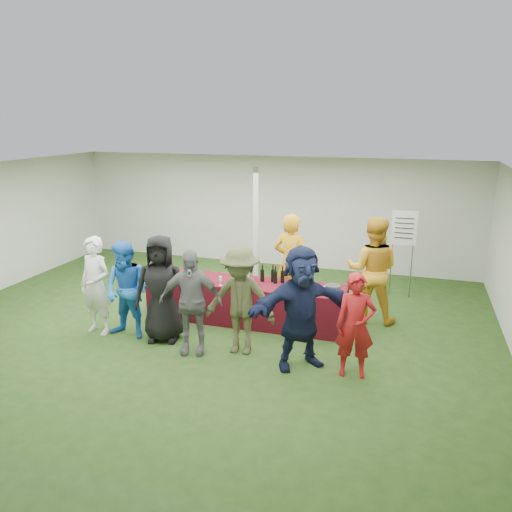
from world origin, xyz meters
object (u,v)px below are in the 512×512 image
(wine_list_sign, at_px, (404,235))
(dump_bucket, at_px, (333,290))
(customer_2, at_px, (161,289))
(customer_6, at_px, (355,326))
(serving_table, at_px, (245,302))
(customer_1, at_px, (127,290))
(customer_5, at_px, (301,308))
(customer_4, at_px, (240,300))
(customer_3, at_px, (191,302))
(staff_back, at_px, (372,270))
(staff_pourer, at_px, (291,264))
(customer_0, at_px, (96,286))

(wine_list_sign, bearing_deg, dump_bucket, -112.77)
(customer_2, bearing_deg, customer_6, -18.91)
(wine_list_sign, distance_m, customer_6, 3.68)
(dump_bucket, xyz_separation_m, customer_6, (0.51, -1.18, -0.08))
(serving_table, relative_size, customer_6, 2.36)
(customer_1, height_order, customer_5, customer_5)
(customer_5, distance_m, customer_6, 0.81)
(customer_4, relative_size, customer_5, 0.94)
(customer_1, bearing_deg, customer_3, -3.31)
(customer_2, distance_m, customer_4, 1.39)
(serving_table, xyz_separation_m, wine_list_sign, (2.62, 2.20, 0.94))
(staff_back, distance_m, customer_6, 2.13)
(customer_4, bearing_deg, serving_table, 103.66)
(staff_back, bearing_deg, customer_3, 39.35)
(staff_back, distance_m, customer_2, 3.71)
(dump_bucket, height_order, staff_back, staff_back)
(serving_table, relative_size, customer_4, 2.08)
(staff_pourer, distance_m, customer_0, 3.49)
(wine_list_sign, xyz_separation_m, staff_back, (-0.47, -1.48, -0.35))
(serving_table, xyz_separation_m, staff_pourer, (0.67, 0.67, 0.58))
(customer_3, bearing_deg, staff_pourer, 48.36)
(staff_back, relative_size, customer_4, 1.12)
(staff_pourer, xyz_separation_m, customer_0, (-2.92, -1.89, -0.11))
(customer_2, xyz_separation_m, customer_4, (1.39, -0.05, -0.03))
(staff_pourer, relative_size, customer_5, 1.03)
(staff_back, xyz_separation_m, customer_2, (-3.21, -1.86, -0.07))
(customer_4, distance_m, customer_5, 1.01)
(staff_back, bearing_deg, staff_pourer, 1.51)
(customer_0, height_order, customer_3, customer_0)
(customer_1, bearing_deg, dump_bucket, 22.76)
(customer_3, height_order, customer_4, customer_4)
(customer_0, relative_size, customer_3, 1.01)
(serving_table, height_order, staff_back, staff_back)
(staff_back, bearing_deg, customer_1, 26.48)
(serving_table, distance_m, wine_list_sign, 3.55)
(customer_0, distance_m, customer_5, 3.57)
(staff_pourer, bearing_deg, customer_4, 91.55)
(staff_back, bearing_deg, customer_0, 23.33)
(dump_bucket, distance_m, customer_1, 3.41)
(wine_list_sign, height_order, customer_6, wine_list_sign)
(dump_bucket, xyz_separation_m, customer_2, (-2.66, -0.92, 0.05))
(staff_back, distance_m, customer_3, 3.34)
(dump_bucket, bearing_deg, customer_0, -165.40)
(staff_pourer, xyz_separation_m, staff_back, (1.48, 0.05, 0.01))
(staff_pourer, bearing_deg, customer_1, 51.07)
(customer_4, bearing_deg, customer_5, -10.57)
(customer_4, xyz_separation_m, customer_6, (1.79, -0.20, -0.10))
(customer_2, bearing_deg, customer_3, -37.28)
(customer_3, height_order, customer_6, customer_3)
(customer_4, bearing_deg, wine_list_sign, 54.43)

